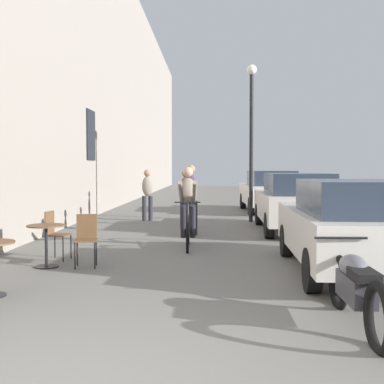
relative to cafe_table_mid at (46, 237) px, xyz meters
name	(u,v)px	position (x,y,z in m)	size (l,w,h in m)	color
building_facade_left	(87,56)	(-1.57, 9.17, 5.09)	(0.54, 68.00, 11.23)	gray
cafe_table_mid	(46,237)	(0.00, 0.00, 0.00)	(0.64, 0.64, 0.72)	black
cafe_chair_mid_toward_street	(86,236)	(0.66, 0.08, 0.00)	(0.43, 0.43, 0.89)	black
cafe_chair_mid_toward_wall	(55,232)	(-0.08, 0.70, 0.00)	(0.44, 0.44, 0.89)	black
cyclist_on_bicycle	(188,209)	(2.30, 2.20, 0.29)	(0.52, 1.76, 1.74)	black
pedestrian_near	(191,195)	(2.28, 4.18, 0.48)	(0.38, 0.30, 1.77)	#26262D
pedestrian_mid	(186,195)	(2.06, 5.91, 0.41)	(0.37, 0.29, 1.65)	#26262D
pedestrian_far	(147,192)	(0.75, 7.50, 0.40)	(0.38, 0.30, 1.64)	#26262D
street_lamp	(251,123)	(4.04, 7.33, 2.59)	(0.32, 0.32, 4.90)	black
parked_car_nearest	(349,225)	(4.98, -0.33, 0.25)	(1.87, 4.25, 1.50)	beige
parked_car_second	(295,201)	(5.01, 4.91, 0.28)	(1.89, 4.38, 1.55)	beige
parked_car_third	(269,191)	(5.02, 10.91, 0.30)	(2.03, 4.54, 1.59)	beige
parked_motorcycle	(356,288)	(4.33, -2.98, -0.12)	(0.62, 2.15, 0.92)	black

